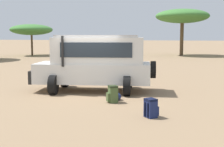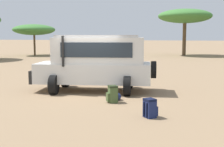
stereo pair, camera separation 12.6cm
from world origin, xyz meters
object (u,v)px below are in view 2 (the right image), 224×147
object	(u,v)px
duffel_bag_low_black_case	(115,95)
acacia_tree_left_mid	(34,30)
backpack_beside_front_wheel	(150,108)
acacia_tree_centre_back	(185,16)
backpack_cluster_center	(112,94)
safari_vehicle	(96,62)

from	to	relation	value
duffel_bag_low_black_case	acacia_tree_left_mid	xyz separation A→B (m)	(-17.60, 22.80, 3.03)
backpack_beside_front_wheel	acacia_tree_centre_back	distance (m)	30.90
acacia_tree_left_mid	acacia_tree_centre_back	xyz separation A→B (m)	(17.72, 5.46, 1.62)
acacia_tree_left_mid	acacia_tree_centre_back	distance (m)	18.61
backpack_cluster_center	acacia_tree_centre_back	xyz separation A→B (m)	(0.02, 28.88, 4.49)
backpack_cluster_center	duffel_bag_low_black_case	xyz separation A→B (m)	(-0.10, 0.62, -0.16)
duffel_bag_low_black_case	acacia_tree_centre_back	bearing A→B (deg)	89.75
safari_vehicle	duffel_bag_low_black_case	distance (m)	2.25
duffel_bag_low_black_case	safari_vehicle	bearing A→B (deg)	132.17
backpack_beside_front_wheel	duffel_bag_low_black_case	world-z (taller)	backpack_beside_front_wheel
backpack_beside_front_wheel	duffel_bag_low_black_case	distance (m)	2.89
safari_vehicle	backpack_cluster_center	bearing A→B (deg)	-55.64
backpack_beside_front_wheel	duffel_bag_low_black_case	bearing A→B (deg)	128.54
backpack_cluster_center	acacia_tree_left_mid	bearing A→B (deg)	127.08
safari_vehicle	acacia_tree_left_mid	xyz separation A→B (m)	(-16.30, 21.37, 1.87)
backpack_beside_front_wheel	backpack_cluster_center	bearing A→B (deg)	135.93
backpack_beside_front_wheel	backpack_cluster_center	world-z (taller)	backpack_cluster_center
backpack_cluster_center	duffel_bag_low_black_case	world-z (taller)	backpack_cluster_center
backpack_cluster_center	duffel_bag_low_black_case	distance (m)	0.65
safari_vehicle	backpack_beside_front_wheel	bearing A→B (deg)	-50.01
safari_vehicle	acacia_tree_left_mid	distance (m)	26.94
acacia_tree_centre_back	backpack_cluster_center	bearing A→B (deg)	-90.04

